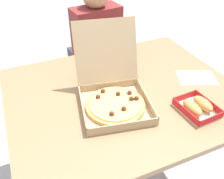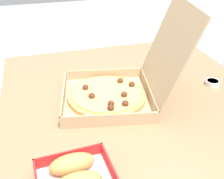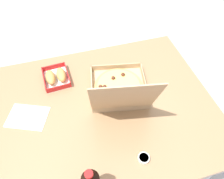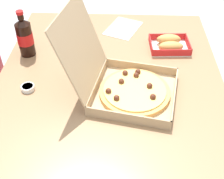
{
  "view_description": "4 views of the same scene",
  "coord_description": "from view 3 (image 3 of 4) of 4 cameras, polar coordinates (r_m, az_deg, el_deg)",
  "views": [
    {
      "loc": [
        -0.48,
        -0.95,
        1.55
      ],
      "look_at": [
        -0.09,
        -0.05,
        0.82
      ],
      "focal_mm": 39.87,
      "sensor_mm": 36.0,
      "label": 1
    },
    {
      "loc": [
        0.73,
        -0.32,
        1.31
      ],
      "look_at": [
        -0.09,
        -0.09,
        0.8
      ],
      "focal_mm": 43.74,
      "sensor_mm": 36.0,
      "label": 2
    },
    {
      "loc": [
        0.16,
        0.64,
        1.74
      ],
      "look_at": [
        -0.04,
        -0.06,
        0.82
      ],
      "focal_mm": 33.55,
      "sensor_mm": 36.0,
      "label": 3
    },
    {
      "loc": [
        -1.01,
        -0.05,
        1.59
      ],
      "look_at": [
        -0.1,
        -0.01,
        0.78
      ],
      "focal_mm": 48.26,
      "sensor_mm": 36.0,
      "label": 4
    }
  ],
  "objects": [
    {
      "name": "bread_side_box",
      "position": [
        1.33,
        -15.01,
        3.41
      ],
      "size": [
        0.16,
        0.2,
        0.06
      ],
      "color": "white",
      "rests_on": "dining_table"
    },
    {
      "name": "paper_menu",
      "position": [
        1.23,
        -22.01,
        -6.94
      ],
      "size": [
        0.25,
        0.22,
        0.0
      ],
      "primitive_type": "cube",
      "rotation": [
        0.0,
        0.0,
        -0.4
      ],
      "color": "white",
      "rests_on": "dining_table"
    },
    {
      "name": "dipping_sauce_cup",
      "position": [
        1.05,
        8.64,
        -17.97
      ],
      "size": [
        0.06,
        0.06,
        0.02
      ],
      "color": "white",
      "rests_on": "dining_table"
    },
    {
      "name": "dining_table",
      "position": [
        1.25,
        -1.1,
        -6.56
      ],
      "size": [
        1.2,
        0.98,
        0.76
      ],
      "color": "#997551",
      "rests_on": "ground_plane"
    },
    {
      "name": "ground_plane",
      "position": [
        1.86,
        -0.77,
        -17.6
      ],
      "size": [
        10.0,
        10.0,
        0.0
      ],
      "primitive_type": "plane",
      "color": "#B2B2B7"
    },
    {
      "name": "pizza_box_open",
      "position": [
        1.2,
        2.02,
        0.29
      ],
      "size": [
        0.4,
        0.49,
        0.35
      ],
      "color": "tan",
      "rests_on": "dining_table"
    }
  ]
}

